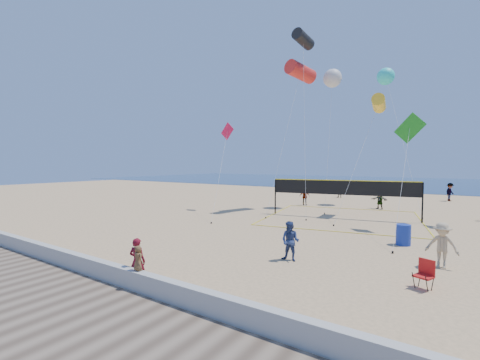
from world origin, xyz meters
The scene contains 22 objects.
ground centered at (0.00, 0.00, 0.00)m, with size 120.00×120.00×0.00m, color tan.
ocean centered at (0.00, 62.00, 0.01)m, with size 140.00×50.00×0.03m, color navy.
seawall centered at (0.00, -3.00, 0.30)m, with size 32.00×0.30×0.60m, color #ABAAA6.
boardwalk centered at (0.00, -5.00, 0.01)m, with size 32.00×3.60×0.03m, color #7A6653.
woman centered at (-2.16, -2.67, 0.75)m, with size 0.55×0.36×1.50m, color maroon.
toddler centered at (-1.76, -2.96, 0.98)m, with size 0.37×0.24×0.77m, color brown.
bystander_a centered at (0.86, 2.31, 0.79)m, with size 0.77×0.60×1.57m, color navy.
bystander_b centered at (5.88, 4.65, 0.84)m, with size 1.09×0.63×1.68m, color tan.
far_person_0 centered at (-5.21, 18.55, 0.81)m, with size 0.95×0.40×1.62m, color gray.
far_person_1 centered at (1.02, 19.83, 0.75)m, with size 1.40×0.44×1.51m, color gray.
far_person_3 centered at (-4.37, 26.69, 0.73)m, with size 0.71×0.56×1.47m, color gray.
far_person_4 centered at (5.92, 29.77, 0.93)m, with size 1.20×0.69×1.86m, color gray.
camp_chair centered at (5.51, 2.00, 0.51)m, with size 0.62×0.72×1.01m.
trash_barrel centered at (4.27, 7.53, 0.49)m, with size 0.65×0.65×0.98m, color #18319E.
volleyball_net centered at (-0.30, 13.51, 1.87)m, with size 11.74×11.62×2.69m.
kite_0 centered at (-4.56, 15.83, 11.38)m, with size 1.94×7.08×12.17m.
kite_1 centered at (-3.98, 14.94, 13.60)m, with size 2.55×5.00×14.22m.
kite_2 centered at (1.51, 15.84, 8.19)m, with size 2.02×6.74×8.78m.
kite_3 centered at (-9.27, 11.92, 6.08)m, with size 3.55×5.78×7.23m.
kite_4 centered at (4.01, 11.22, 5.61)m, with size 1.72×6.07×6.75m.
kite_6 centered at (-2.72, 18.39, 11.15)m, with size 1.82×4.89×11.94m.
kite_7 centered at (0.70, 23.17, 11.86)m, with size 4.61×8.00×12.64m.
Camera 1 is at (6.16, -9.22, 3.87)m, focal length 24.00 mm.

